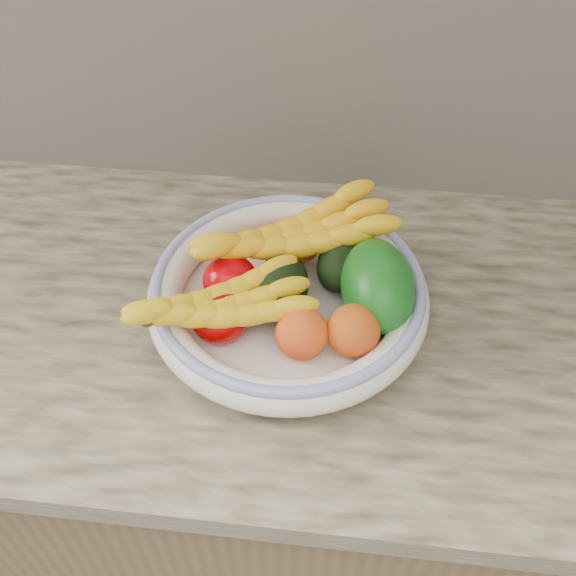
# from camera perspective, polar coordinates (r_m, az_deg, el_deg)

# --- Properties ---
(kitchen_counter) EXTENTS (2.44, 0.66, 1.40)m
(kitchen_counter) POSITION_cam_1_polar(r_m,az_deg,el_deg) (1.30, 0.13, -14.34)
(kitchen_counter) COLOR brown
(kitchen_counter) RESTS_ON ground
(fruit_bowl) EXTENTS (0.39, 0.39, 0.08)m
(fruit_bowl) POSITION_cam_1_polar(r_m,az_deg,el_deg) (0.89, -0.00, -0.51)
(fruit_bowl) COLOR white
(fruit_bowl) RESTS_ON kitchen_counter
(clementine_back_left) EXTENTS (0.06, 0.06, 0.05)m
(clementine_back_left) POSITION_cam_1_polar(r_m,az_deg,el_deg) (0.96, -1.01, 4.27)
(clementine_back_left) COLOR #FE5305
(clementine_back_left) RESTS_ON fruit_bowl
(clementine_back_right) EXTENTS (0.05, 0.05, 0.04)m
(clementine_back_right) POSITION_cam_1_polar(r_m,az_deg,el_deg) (0.95, 1.43, 3.70)
(clementine_back_right) COLOR #DC5D04
(clementine_back_right) RESTS_ON fruit_bowl
(clementine_back_mid) EXTENTS (0.07, 0.07, 0.05)m
(clementine_back_mid) POSITION_cam_1_polar(r_m,az_deg,el_deg) (0.94, 0.14, 3.21)
(clementine_back_mid) COLOR #DD6604
(clementine_back_mid) RESTS_ON fruit_bowl
(tomato_left) EXTENTS (0.10, 0.10, 0.07)m
(tomato_left) POSITION_cam_1_polar(r_m,az_deg,el_deg) (0.89, -5.14, 0.69)
(tomato_left) COLOR #C20007
(tomato_left) RESTS_ON fruit_bowl
(tomato_near_left) EXTENTS (0.08, 0.08, 0.07)m
(tomato_near_left) POSITION_cam_1_polar(r_m,az_deg,el_deg) (0.85, -6.06, -2.48)
(tomato_near_left) COLOR #A40000
(tomato_near_left) RESTS_ON fruit_bowl
(avocado_center) EXTENTS (0.08, 0.11, 0.08)m
(avocado_center) POSITION_cam_1_polar(r_m,az_deg,el_deg) (0.88, -0.66, 0.08)
(avocado_center) COLOR black
(avocado_center) RESTS_ON fruit_bowl
(avocado_right) EXTENTS (0.08, 0.11, 0.07)m
(avocado_right) POSITION_cam_1_polar(r_m,az_deg,el_deg) (0.91, 4.70, 2.12)
(avocado_right) COLOR black
(avocado_right) RESTS_ON fruit_bowl
(green_mango) EXTENTS (0.15, 0.17, 0.13)m
(green_mango) POSITION_cam_1_polar(r_m,az_deg,el_deg) (0.87, 7.93, 0.19)
(green_mango) COLOR #105513
(green_mango) RESTS_ON fruit_bowl
(peach_front) EXTENTS (0.09, 0.09, 0.07)m
(peach_front) POSITION_cam_1_polar(r_m,az_deg,el_deg) (0.82, 1.23, -4.07)
(peach_front) COLOR orange
(peach_front) RESTS_ON fruit_bowl
(peach_right) EXTENTS (0.09, 0.09, 0.07)m
(peach_right) POSITION_cam_1_polar(r_m,az_deg,el_deg) (0.82, 5.82, -3.79)
(peach_right) COLOR orange
(peach_right) RESTS_ON fruit_bowl
(banana_bunch_back) EXTENTS (0.33, 0.24, 0.09)m
(banana_bunch_back) POSITION_cam_1_polar(r_m,az_deg,el_deg) (0.91, 0.45, 4.29)
(banana_bunch_back) COLOR yellow
(banana_bunch_back) RESTS_ON fruit_bowl
(banana_bunch_front) EXTENTS (0.28, 0.21, 0.07)m
(banana_bunch_front) POSITION_cam_1_polar(r_m,az_deg,el_deg) (0.83, -6.05, -1.83)
(banana_bunch_front) COLOR yellow
(banana_bunch_front) RESTS_ON fruit_bowl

